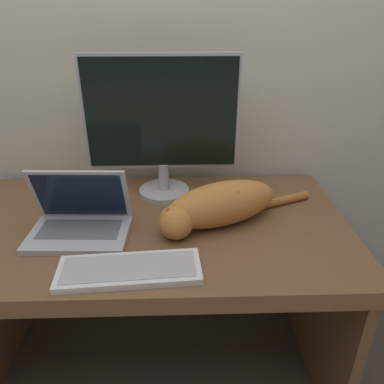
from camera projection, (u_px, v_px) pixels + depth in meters
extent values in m
cube|color=beige|center=(150.00, 34.00, 1.45)|extent=(6.40, 0.06, 2.60)
cube|color=brown|center=(150.00, 230.00, 1.33)|extent=(1.39, 0.76, 0.06)
cube|color=brown|center=(318.00, 302.00, 1.51)|extent=(0.04, 0.70, 0.66)
cylinder|color=#B2B2B7|center=(164.00, 191.00, 1.51)|extent=(0.20, 0.20, 0.02)
cylinder|color=#B2B2B7|center=(164.00, 177.00, 1.48)|extent=(0.04, 0.04, 0.11)
cube|color=#B2B2B7|center=(161.00, 113.00, 1.37)|extent=(0.58, 0.02, 0.42)
cube|color=black|center=(161.00, 114.00, 1.36)|extent=(0.55, 0.01, 0.40)
cube|color=#B7B7BC|center=(79.00, 234.00, 1.23)|extent=(0.33, 0.23, 0.02)
cube|color=slate|center=(80.00, 229.00, 1.23)|extent=(0.27, 0.13, 0.00)
cube|color=#B7B7BC|center=(81.00, 195.00, 1.24)|extent=(0.32, 0.09, 0.20)
cube|color=black|center=(80.00, 196.00, 1.24)|extent=(0.29, 0.08, 0.18)
cube|color=white|center=(130.00, 270.00, 1.06)|extent=(0.42, 0.18, 0.02)
cube|color=#B3B3B3|center=(129.00, 267.00, 1.06)|extent=(0.38, 0.14, 0.00)
ellipsoid|color=#C67A38|center=(222.00, 204.00, 1.28)|extent=(0.43, 0.29, 0.15)
ellipsoid|color=#AD662D|center=(228.00, 192.00, 1.27)|extent=(0.21, 0.17, 0.06)
sphere|color=#C67A38|center=(176.00, 222.00, 1.21)|extent=(0.11, 0.11, 0.11)
cone|color=#AD662D|center=(168.00, 211.00, 1.17)|extent=(0.04, 0.04, 0.03)
cone|color=#AD662D|center=(183.00, 208.00, 1.19)|extent=(0.04, 0.04, 0.03)
cylinder|color=#AD662D|center=(283.00, 200.00, 1.43)|extent=(0.21, 0.11, 0.03)
cube|color=gold|center=(257.00, 191.00, 1.48)|extent=(0.05, 0.05, 0.05)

